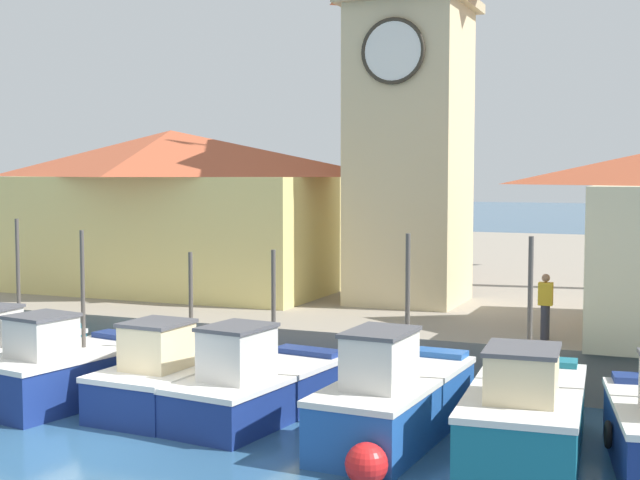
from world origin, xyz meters
TOP-DOWN VIEW (x-y plane):
  - ground_plane at (0.00, 0.00)m, footprint 300.00×300.00m
  - quay_wharf at (0.00, 26.67)m, footprint 120.00×40.00m
  - fishing_boat_left_inner at (-5.22, 3.53)m, footprint 2.38×4.21m
  - fishing_boat_mid_left at (-2.44, 2.41)m, footprint 2.71×4.49m
  - fishing_boat_center at (0.15, 3.05)m, footprint 2.31×4.62m
  - fishing_boat_mid_right at (2.23, 3.02)m, footprint 2.57×5.02m
  - fishing_boat_right_inner at (5.51, 2.67)m, footprint 2.12×5.31m
  - fishing_boat_right_outer at (8.14, 2.54)m, footprint 2.46×5.13m
  - clock_tower at (2.79, 12.60)m, footprint 3.82×3.82m
  - warehouse_left at (-5.56, 12.10)m, footprint 11.30×5.69m
  - port_crane_near at (-0.44, 20.52)m, footprint 3.37×8.47m
  - mooring_buoy at (5.90, -0.11)m, footprint 0.75×0.75m
  - dock_worker_near_tower at (7.73, 7.78)m, footprint 0.34×0.22m

SIDE VIEW (x-z plane):
  - ground_plane at x=0.00m, z-range 0.00..0.00m
  - mooring_buoy at x=5.90m, z-range 0.00..0.75m
  - quay_wharf at x=0.00m, z-range 0.00..1.30m
  - fishing_boat_center at x=0.15m, z-range -1.06..2.47m
  - fishing_boat_mid_right at x=2.23m, z-range -1.12..2.53m
  - fishing_boat_left_inner at x=-5.22m, z-range -1.38..2.80m
  - fishing_boat_mid_left at x=-2.44m, z-range -1.24..2.78m
  - fishing_boat_right_outer at x=8.14m, z-range -1.27..2.87m
  - fishing_boat_right_inner at x=5.51m, z-range -1.26..2.87m
  - dock_worker_near_tower at x=7.73m, z-range 1.33..2.95m
  - warehouse_left at x=-5.56m, z-range 1.36..6.89m
  - clock_tower at x=2.79m, z-range 0.82..14.28m
  - port_crane_near at x=-0.44m, z-range -1.09..16.96m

